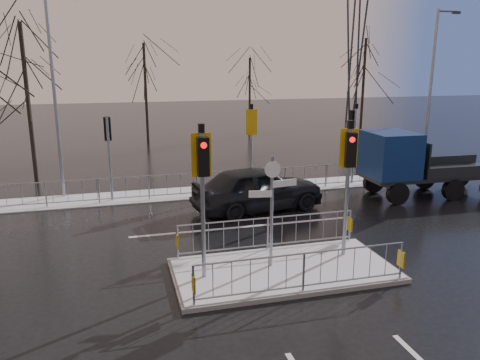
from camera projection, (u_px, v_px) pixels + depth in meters
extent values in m
plane|color=black|center=(283.00, 272.00, 12.80)|extent=(120.00, 120.00, 0.00)
cube|color=silver|center=(217.00, 191.00, 20.85)|extent=(30.00, 2.00, 0.04)
cube|color=silver|center=(246.00, 227.00, 16.36)|extent=(8.00, 0.15, 0.01)
cube|color=slate|center=(283.00, 270.00, 12.78)|extent=(6.00, 3.00, 0.12)
cube|color=silver|center=(283.00, 268.00, 12.76)|extent=(5.85, 2.85, 0.03)
cube|color=gold|center=(194.00, 284.00, 10.66)|extent=(0.05, 0.28, 0.42)
cube|color=gold|center=(401.00, 259.00, 12.02)|extent=(0.05, 0.28, 0.42)
cube|color=gold|center=(177.00, 241.00, 13.25)|extent=(0.05, 0.28, 0.42)
cube|color=gold|center=(350.00, 224.00, 14.61)|extent=(0.05, 0.28, 0.42)
cylinder|color=gray|center=(203.00, 208.00, 11.75)|extent=(0.11, 0.11, 3.80)
cube|color=black|center=(203.00, 157.00, 11.25)|extent=(0.28, 0.22, 0.95)
cylinder|color=red|center=(204.00, 145.00, 11.08)|extent=(0.16, 0.04, 0.16)
cube|color=#CB9B0B|center=(201.00, 155.00, 11.49)|extent=(0.50, 0.03, 1.10)
cube|color=black|center=(201.00, 128.00, 11.26)|extent=(0.14, 0.14, 0.22)
cylinder|color=gray|center=(347.00, 194.00, 13.20)|extent=(0.11, 0.11, 3.70)
cube|color=black|center=(351.00, 150.00, 12.71)|extent=(0.33, 0.28, 0.95)
cylinder|color=red|center=(352.00, 140.00, 12.53)|extent=(0.16, 0.08, 0.16)
cube|color=#CB9B0B|center=(349.00, 148.00, 12.95)|extent=(0.49, 0.16, 1.10)
cube|color=black|center=(351.00, 125.00, 12.72)|extent=(0.14, 0.14, 0.22)
cylinder|color=gray|center=(272.00, 213.00, 12.50)|extent=(0.09, 0.09, 3.10)
cube|color=silver|center=(285.00, 183.00, 12.40)|extent=(0.70, 0.14, 0.18)
cube|color=silver|center=(260.00, 194.00, 12.29)|extent=(0.62, 0.15, 0.18)
cylinder|color=silver|center=(273.00, 169.00, 12.18)|extent=(0.44, 0.03, 0.44)
cylinder|color=gray|center=(109.00, 159.00, 19.00)|extent=(0.11, 0.11, 3.50)
cube|color=black|center=(107.00, 129.00, 18.88)|extent=(0.28, 0.22, 0.95)
cylinder|color=red|center=(107.00, 121.00, 18.91)|extent=(0.16, 0.04, 0.16)
cylinder|color=gray|center=(251.00, 151.00, 20.50)|extent=(0.11, 0.11, 3.60)
cube|color=black|center=(250.00, 122.00, 20.37)|extent=(0.28, 0.22, 0.95)
cylinder|color=red|center=(249.00, 114.00, 20.40)|extent=(0.16, 0.04, 0.16)
cube|color=#CB9B0B|center=(252.00, 122.00, 20.13)|extent=(0.50, 0.03, 1.10)
cube|color=black|center=(251.00, 106.00, 20.04)|extent=(0.14, 0.14, 0.22)
cylinder|color=gray|center=(354.00, 147.00, 21.78)|extent=(0.11, 0.11, 3.50)
cube|color=black|center=(353.00, 120.00, 21.63)|extent=(0.33, 0.28, 0.95)
cylinder|color=red|center=(351.00, 114.00, 21.65)|extent=(0.16, 0.08, 0.16)
cube|color=black|center=(356.00, 106.00, 21.32)|extent=(0.14, 0.14, 0.22)
imported|color=black|center=(258.00, 188.00, 18.05)|extent=(5.39, 2.90, 1.74)
cylinder|color=black|center=(398.00, 194.00, 18.83)|extent=(0.93, 0.30, 0.92)
cylinder|color=black|center=(374.00, 182.00, 20.65)|extent=(0.93, 0.30, 0.92)
cylinder|color=black|center=(453.00, 190.00, 19.41)|extent=(0.93, 0.30, 0.92)
cylinder|color=black|center=(425.00, 179.00, 21.23)|extent=(0.93, 0.30, 0.92)
cylinder|color=black|center=(460.00, 177.00, 21.65)|extent=(0.93, 0.30, 0.92)
cube|color=black|center=(432.00, 175.00, 20.13)|extent=(6.12, 2.28, 0.15)
cube|color=navy|center=(390.00, 154.00, 19.41)|extent=(1.90, 2.26, 1.84)
cube|color=black|center=(409.00, 144.00, 19.53)|extent=(0.09, 1.84, 1.01)
cube|color=#2D3033|center=(376.00, 179.00, 19.54)|extent=(0.17, 2.12, 0.32)
cube|color=black|center=(453.00, 170.00, 20.33)|extent=(4.11, 2.32, 0.11)
cube|color=black|center=(414.00, 156.00, 19.70)|extent=(0.13, 2.21, 1.38)
cylinder|color=black|center=(29.00, 105.00, 21.60)|extent=(0.20, 0.20, 7.36)
cylinder|color=black|center=(146.00, 95.00, 32.06)|extent=(0.19, 0.19, 6.90)
cylinder|color=black|center=(250.00, 97.00, 36.06)|extent=(0.16, 0.16, 5.98)
cylinder|color=black|center=(363.00, 89.00, 35.10)|extent=(0.20, 0.20, 7.36)
cylinder|color=gray|center=(430.00, 97.00, 22.43)|extent=(0.14, 0.14, 8.00)
cylinder|color=gray|center=(447.00, 11.00, 21.61)|extent=(1.00, 0.10, 0.10)
cube|color=#2D3033|center=(456.00, 13.00, 21.75)|extent=(0.35, 0.18, 0.12)
cylinder|color=gray|center=(55.00, 100.00, 19.06)|extent=(0.14, 0.14, 8.20)
cylinder|color=#2D3033|center=(360.00, 14.00, 43.72)|extent=(1.18, 1.18, 19.97)
cylinder|color=#2D3033|center=(348.00, 14.00, 43.42)|extent=(1.18, 1.18, 19.97)
cylinder|color=#2D3033|center=(366.00, 13.00, 42.60)|extent=(1.18, 1.18, 19.97)
cylinder|color=#2D3033|center=(354.00, 13.00, 42.29)|extent=(1.18, 1.18, 19.97)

